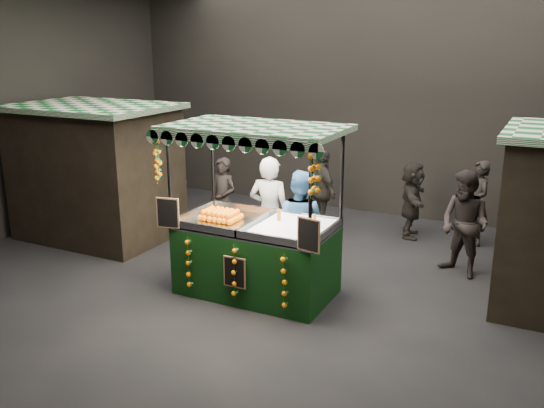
% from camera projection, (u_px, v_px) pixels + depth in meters
% --- Properties ---
extents(ground, '(12.00, 12.00, 0.00)m').
position_uv_depth(ground, '(277.00, 295.00, 9.01)').
color(ground, black).
rests_on(ground, ground).
extents(market_hall, '(12.10, 10.10, 5.05)m').
position_uv_depth(market_hall, '(277.00, 70.00, 8.09)').
color(market_hall, black).
rests_on(market_hall, ground).
extents(neighbour_stall_left, '(3.00, 2.20, 2.60)m').
position_uv_depth(neighbour_stall_left, '(97.00, 171.00, 11.40)').
color(neighbour_stall_left, black).
rests_on(neighbour_stall_left, ground).
extents(juice_stall, '(2.68, 1.58, 2.60)m').
position_uv_depth(juice_stall, '(256.00, 244.00, 8.85)').
color(juice_stall, black).
rests_on(juice_stall, ground).
extents(vendor_grey, '(0.76, 0.54, 1.95)m').
position_uv_depth(vendor_grey, '(270.00, 214.00, 9.77)').
color(vendor_grey, gray).
rests_on(vendor_grey, ground).
extents(vendor_blue, '(0.94, 0.76, 1.81)m').
position_uv_depth(vendor_blue, '(300.00, 225.00, 9.43)').
color(vendor_blue, '#295184').
rests_on(vendor_blue, ground).
extents(shopper_0, '(0.67, 0.51, 1.64)m').
position_uv_depth(shopper_0, '(223.00, 200.00, 11.21)').
color(shopper_0, black).
rests_on(shopper_0, ground).
extents(shopper_1, '(1.07, 1.00, 1.77)m').
position_uv_depth(shopper_1, '(465.00, 224.00, 9.53)').
color(shopper_1, '#282221').
rests_on(shopper_1, ground).
extents(shopper_2, '(1.01, 0.95, 1.68)m').
position_uv_depth(shopper_2, '(322.00, 191.00, 11.79)').
color(shopper_2, '#2E2A25').
rests_on(shopper_2, ground).
extents(shopper_3, '(1.07, 1.23, 1.65)m').
position_uv_depth(shopper_3, '(543.00, 219.00, 10.00)').
color(shopper_3, black).
rests_on(shopper_3, ground).
extents(shopper_4, '(0.85, 0.60, 1.62)m').
position_uv_depth(shopper_4, '(169.00, 171.00, 13.70)').
color(shopper_4, '#2A2322').
rests_on(shopper_4, ground).
extents(shopper_5, '(0.73, 1.46, 1.51)m').
position_uv_depth(shopper_5, '(412.00, 200.00, 11.47)').
color(shopper_5, black).
rests_on(shopper_5, ground).
extents(shopper_6, '(0.63, 0.71, 1.62)m').
position_uv_depth(shopper_6, '(478.00, 203.00, 11.03)').
color(shopper_6, black).
rests_on(shopper_6, ground).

